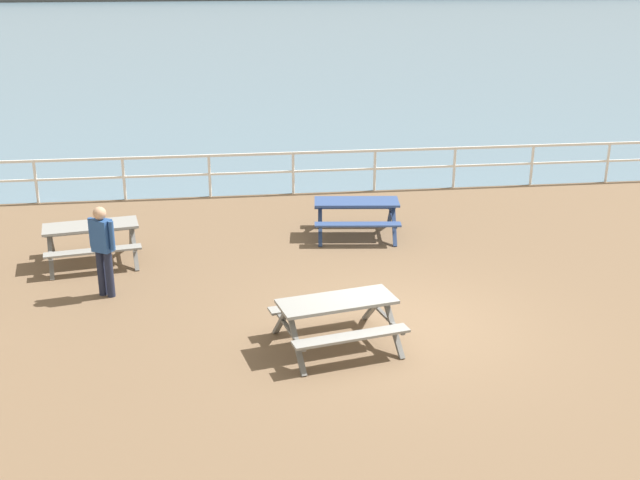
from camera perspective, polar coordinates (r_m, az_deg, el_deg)
name	(u,v)px	position (r m, az deg, el deg)	size (l,w,h in m)	color
ground_plane	(402,330)	(13.31, 5.87, -6.40)	(30.00, 24.00, 0.20)	brown
sea_band	(251,30)	(64.67, -4.95, 14.74)	(142.00, 90.00, 0.01)	slate
distant_shoreline	(236,0)	(107.54, -6.07, 16.75)	(142.00, 6.00, 1.80)	#4C4C47
seaward_railing	(334,163)	(20.19, 1.03, 5.52)	(23.07, 0.07, 1.08)	white
picnic_table_near_left	(91,234)	(16.21, -16.06, 0.42)	(2.02, 1.79, 0.80)	gray
picnic_table_near_right	(356,209)	(17.10, 2.62, 2.22)	(1.97, 1.73, 0.80)	#334C84
picnic_table_mid_centre	(337,311)	(12.27, 1.22, -5.13)	(2.07, 1.85, 0.80)	gray
visitor	(103,246)	(14.41, -15.30, -0.40)	(0.47, 0.36, 1.66)	#1E2338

